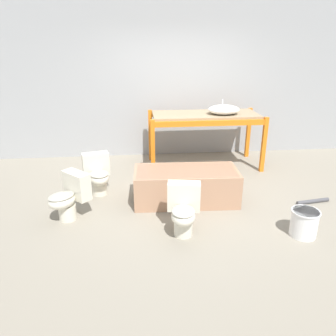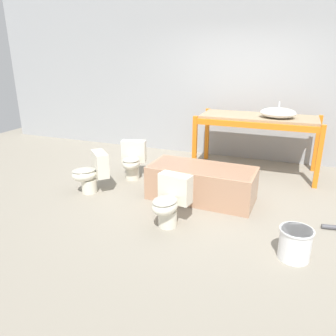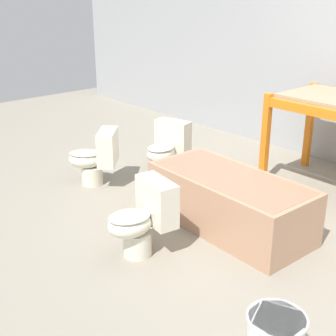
# 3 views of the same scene
# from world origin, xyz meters

# --- Properties ---
(ground_plane) EXTENTS (12.00, 12.00, 0.00)m
(ground_plane) POSITION_xyz_m (0.00, 0.00, 0.00)
(ground_plane) COLOR gray
(warehouse_wall_rear) EXTENTS (10.80, 0.08, 3.20)m
(warehouse_wall_rear) POSITION_xyz_m (0.00, 1.97, 1.60)
(warehouse_wall_rear) COLOR #9EA0A3
(warehouse_wall_rear) RESTS_ON ground_plane
(shelving_rack) EXTENTS (2.01, 0.90, 0.98)m
(shelving_rack) POSITION_xyz_m (0.49, 1.20, 0.85)
(shelving_rack) COLOR orange
(shelving_rack) RESTS_ON ground_plane
(sink_basin) EXTENTS (0.56, 0.44, 0.24)m
(sink_basin) POSITION_xyz_m (0.79, 1.10, 1.06)
(sink_basin) COLOR white
(sink_basin) RESTS_ON shelving_rack
(bathtub_main) EXTENTS (1.49, 0.72, 0.48)m
(bathtub_main) POSITION_xyz_m (-0.07, -0.24, 0.27)
(bathtub_main) COLOR tan
(bathtub_main) RESTS_ON ground_plane
(toilet_near) EXTENTS (0.42, 0.56, 0.60)m
(toilet_near) POSITION_xyz_m (-0.22, -1.08, 0.31)
(toilet_near) COLOR silver
(toilet_near) RESTS_ON ground_plane
(toilet_far) EXTENTS (0.46, 0.58, 0.60)m
(toilet_far) POSITION_xyz_m (-1.35, 0.17, 0.31)
(toilet_far) COLOR silver
(toilet_far) RESTS_ON ground_plane
(toilet_extra) EXTENTS (0.60, 0.60, 0.60)m
(toilet_extra) POSITION_xyz_m (-1.64, -0.57, 0.31)
(toilet_extra) COLOR silver
(toilet_extra) RESTS_ON ground_plane
(bucket_white) EXTENTS (0.33, 0.33, 0.33)m
(bucket_white) POSITION_xyz_m (1.19, -1.28, 0.17)
(bucket_white) COLOR white
(bucket_white) RESTS_ON ground_plane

